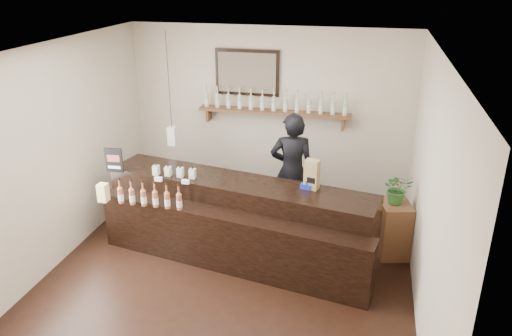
{
  "coord_description": "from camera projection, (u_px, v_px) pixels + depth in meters",
  "views": [
    {
      "loc": [
        1.55,
        -5.05,
        3.64
      ],
      "look_at": [
        0.21,
        0.7,
        1.23
      ],
      "focal_mm": 35.0,
      "sensor_mm": 36.0,
      "label": 1
    }
  ],
  "objects": [
    {
      "name": "potted_plant",
      "position": [
        398.0,
        189.0,
        6.43
      ],
      "size": [
        0.42,
        0.38,
        0.41
      ],
      "primitive_type": "imported",
      "rotation": [
        0.0,
        0.0,
        0.16
      ],
      "color": "#2F6528",
      "rests_on": "side_cabinet"
    },
    {
      "name": "ground",
      "position": [
        227.0,
        277.0,
        6.26
      ],
      "size": [
        5.0,
        5.0,
        0.0
      ],
      "primitive_type": "plane",
      "color": "black",
      "rests_on": "ground"
    },
    {
      "name": "paper_bag",
      "position": [
        312.0,
        174.0,
        6.22
      ],
      "size": [
        0.2,
        0.17,
        0.38
      ],
      "color": "olive",
      "rests_on": "counter"
    },
    {
      "name": "tape_dispenser",
      "position": [
        306.0,
        186.0,
        6.26
      ],
      "size": [
        0.15,
        0.09,
        0.12
      ],
      "color": "#1728A3",
      "rests_on": "counter"
    },
    {
      "name": "back_wall_decor",
      "position": [
        259.0,
        95.0,
        7.76
      ],
      "size": [
        2.66,
        0.96,
        1.69
      ],
      "color": "brown",
      "rests_on": "ground"
    },
    {
      "name": "room_shell",
      "position": [
        224.0,
        150.0,
        5.61
      ],
      "size": [
        5.0,
        5.0,
        5.0
      ],
      "color": "beige",
      "rests_on": "ground"
    },
    {
      "name": "promo_sign",
      "position": [
        114.0,
        160.0,
        6.73
      ],
      "size": [
        0.25,
        0.04,
        0.35
      ],
      "color": "black",
      "rests_on": "counter"
    },
    {
      "name": "counter",
      "position": [
        236.0,
        222.0,
        6.59
      ],
      "size": [
        3.71,
        1.62,
        1.19
      ],
      "color": "black",
      "rests_on": "ground"
    },
    {
      "name": "shopkeeper",
      "position": [
        292.0,
        164.0,
        7.17
      ],
      "size": [
        0.78,
        0.57,
        1.97
      ],
      "primitive_type": "imported",
      "rotation": [
        0.0,
        0.0,
        3.29
      ],
      "color": "black",
      "rests_on": "ground"
    },
    {
      "name": "side_cabinet",
      "position": [
        393.0,
        228.0,
        6.65
      ],
      "size": [
        0.49,
        0.59,
        0.75
      ],
      "color": "brown",
      "rests_on": "ground"
    }
  ]
}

